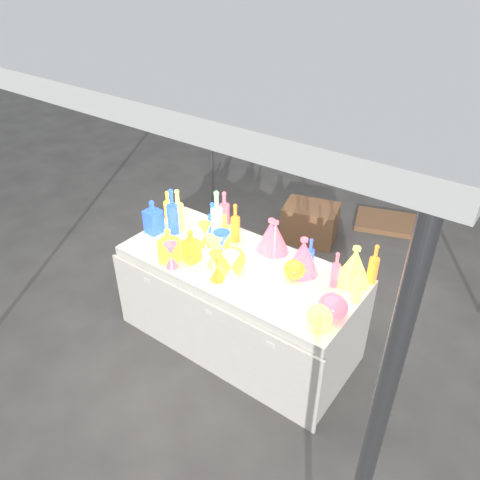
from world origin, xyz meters
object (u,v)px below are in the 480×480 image
Objects in this scene: hourglass_0 at (217,267)px; lampshade_0 at (271,235)px; cardboard_box_closed at (310,223)px; globe_0 at (233,260)px; display_table at (239,303)px; bottle_0 at (168,206)px; decanter_0 at (169,245)px.

hourglass_0 is 0.83× the size of lampshade_0.
globe_0 reaches higher than cardboard_box_closed.
display_table is at bearing -95.49° from cardboard_box_closed.
cardboard_box_closed is 2.89× the size of globe_0.
lampshade_0 is (0.08, 0.29, 0.51)m from display_table.
bottle_0 is at bearing -125.95° from cardboard_box_closed.
bottle_0 reaches higher than display_table.
bottle_0 is 1.01× the size of lampshade_0.
globe_0 is (0.85, -0.24, -0.06)m from bottle_0.
decanter_0 is at bearing -129.08° from lampshade_0.
display_table is 6.51× the size of decanter_0.
globe_0 is at bearing -99.11° from lampshade_0.
hourglass_0 is (0.42, 0.04, -0.03)m from decanter_0.
display_table is 6.85× the size of bottle_0.
display_table is at bearing 87.81° from hourglass_0.
decanter_0 is 1.48× the size of globe_0.
decanter_0 is at bearing -45.79° from bottle_0.
display_table is 0.46m from globe_0.
bottle_0 is 0.93m from hourglass_0.
globe_0 is (0.01, 0.16, -0.03)m from hourglass_0.
lampshade_0 is (0.51, 0.57, -0.01)m from decanter_0.
decanter_0 is 0.42m from hourglass_0.
bottle_0 is 1.23× the size of hourglass_0.
decanter_0 is at bearing -109.44° from cardboard_box_closed.
bottle_0 is 0.89m from globe_0.
lampshade_0 reaches higher than hourglass_0.
bottle_0 is at bearing 154.81° from hourglass_0.
hourglass_0 is at bearing -94.63° from globe_0.
decanter_0 reaches higher than bottle_0.
bottle_0 reaches higher than lampshade_0.
globe_0 is (0.00, -0.08, 0.45)m from display_table.
decanter_0 is (-0.14, -1.93, 0.69)m from cardboard_box_closed.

